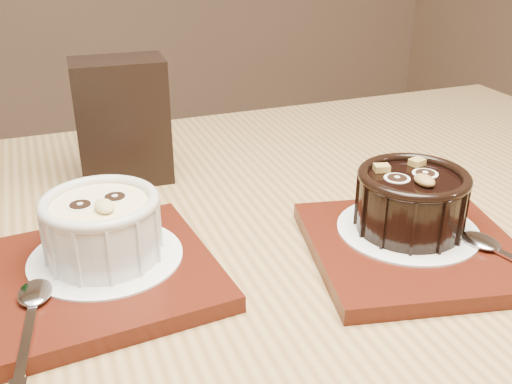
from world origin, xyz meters
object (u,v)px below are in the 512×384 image
(condiment_stand, at_px, (122,122))
(ramekin_white, at_px, (102,225))
(table, at_px, (237,336))
(tray_right, at_px, (412,248))
(tray_left, at_px, (103,275))
(ramekin_dark, at_px, (411,198))

(condiment_stand, bearing_deg, ramekin_white, -103.30)
(table, distance_m, condiment_stand, 0.27)
(ramekin_white, xyz_separation_m, condiment_stand, (0.05, 0.19, 0.02))
(ramekin_white, relative_size, tray_right, 0.55)
(tray_left, bearing_deg, condiment_stand, 76.28)
(tray_left, distance_m, tray_right, 0.27)
(tray_left, height_order, condiment_stand, condiment_stand)
(ramekin_dark, bearing_deg, table, 166.37)
(condiment_stand, bearing_deg, tray_left, -103.72)
(tray_left, bearing_deg, ramekin_white, 70.56)
(tray_right, relative_size, condiment_stand, 1.29)
(table, relative_size, tray_right, 6.78)
(ramekin_white, relative_size, condiment_stand, 0.70)
(table, height_order, tray_left, tray_left)
(ramekin_white, relative_size, ramekin_dark, 0.98)
(tray_right, bearing_deg, ramekin_white, 166.69)
(ramekin_white, height_order, tray_right, ramekin_white)
(tray_left, xyz_separation_m, tray_right, (0.27, -0.05, 0.00))
(tray_left, distance_m, ramekin_dark, 0.28)
(tray_left, height_order, tray_right, same)
(tray_left, bearing_deg, ramekin_dark, -6.09)
(tray_left, relative_size, condiment_stand, 1.29)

